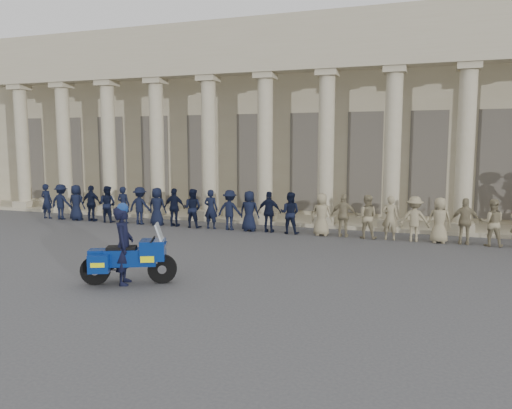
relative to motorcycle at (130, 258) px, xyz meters
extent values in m
plane|color=#424245|center=(1.45, 1.90, -0.64)|extent=(90.00, 90.00, 0.00)
cube|color=tan|center=(1.45, 16.90, 3.86)|extent=(40.00, 10.00, 9.00)
cube|color=tan|center=(1.45, 10.70, -0.57)|extent=(40.00, 2.60, 0.15)
cube|color=tan|center=(1.45, 9.90, 6.15)|extent=(35.80, 1.00, 1.00)
cube|color=tan|center=(1.45, 9.90, 7.25)|extent=(35.80, 1.00, 1.20)
cube|color=tan|center=(-12.85, 9.90, -0.34)|extent=(0.90, 0.90, 0.30)
cylinder|color=tan|center=(-12.85, 9.90, 2.61)|extent=(0.64, 0.64, 5.60)
cube|color=tan|center=(-12.85, 9.90, 5.53)|extent=(0.85, 0.85, 0.24)
cube|color=tan|center=(-10.25, 9.90, -0.34)|extent=(0.90, 0.90, 0.30)
cylinder|color=tan|center=(-10.25, 9.90, 2.61)|extent=(0.64, 0.64, 5.60)
cube|color=tan|center=(-10.25, 9.90, 5.53)|extent=(0.85, 0.85, 0.24)
cube|color=tan|center=(-7.65, 9.90, -0.34)|extent=(0.90, 0.90, 0.30)
cylinder|color=tan|center=(-7.65, 9.90, 2.61)|extent=(0.64, 0.64, 5.60)
cube|color=tan|center=(-7.65, 9.90, 5.53)|extent=(0.85, 0.85, 0.24)
cube|color=tan|center=(-5.05, 9.90, -0.34)|extent=(0.90, 0.90, 0.30)
cylinder|color=tan|center=(-5.05, 9.90, 2.61)|extent=(0.64, 0.64, 5.60)
cube|color=tan|center=(-5.05, 9.90, 5.53)|extent=(0.85, 0.85, 0.24)
cube|color=tan|center=(-2.45, 9.90, -0.34)|extent=(0.90, 0.90, 0.30)
cylinder|color=tan|center=(-2.45, 9.90, 2.61)|extent=(0.64, 0.64, 5.60)
cube|color=tan|center=(-2.45, 9.90, 5.53)|extent=(0.85, 0.85, 0.24)
cube|color=tan|center=(0.15, 9.90, -0.34)|extent=(0.90, 0.90, 0.30)
cylinder|color=tan|center=(0.15, 9.90, 2.61)|extent=(0.64, 0.64, 5.60)
cube|color=tan|center=(0.15, 9.90, 5.53)|extent=(0.85, 0.85, 0.24)
cube|color=tan|center=(2.75, 9.90, -0.34)|extent=(0.90, 0.90, 0.30)
cylinder|color=tan|center=(2.75, 9.90, 2.61)|extent=(0.64, 0.64, 5.60)
cube|color=tan|center=(2.75, 9.90, 5.53)|extent=(0.85, 0.85, 0.24)
cube|color=tan|center=(5.35, 9.90, -0.34)|extent=(0.90, 0.90, 0.30)
cylinder|color=tan|center=(5.35, 9.90, 2.61)|extent=(0.64, 0.64, 5.60)
cube|color=tan|center=(5.35, 9.90, 5.53)|extent=(0.85, 0.85, 0.24)
cube|color=tan|center=(7.95, 9.90, -0.34)|extent=(0.90, 0.90, 0.30)
cylinder|color=tan|center=(7.95, 9.90, 2.61)|extent=(0.64, 0.64, 5.60)
cube|color=tan|center=(7.95, 9.90, 5.53)|extent=(0.85, 0.85, 0.24)
cube|color=black|center=(-14.15, 11.92, 1.91)|extent=(1.30, 0.12, 4.20)
cube|color=black|center=(-11.55, 11.92, 1.91)|extent=(1.30, 0.12, 4.20)
cube|color=black|center=(-8.95, 11.92, 1.91)|extent=(1.30, 0.12, 4.20)
cube|color=black|center=(-6.35, 11.92, 1.91)|extent=(1.30, 0.12, 4.20)
cube|color=black|center=(-3.75, 11.92, 1.91)|extent=(1.30, 0.12, 4.20)
cube|color=black|center=(-1.15, 11.92, 1.91)|extent=(1.30, 0.12, 4.20)
cube|color=black|center=(1.45, 11.92, 1.91)|extent=(1.30, 0.12, 4.20)
cube|color=black|center=(4.05, 11.92, 1.91)|extent=(1.30, 0.12, 4.20)
cube|color=black|center=(6.65, 11.92, 1.91)|extent=(1.30, 0.12, 4.20)
cube|color=black|center=(9.25, 11.92, 1.91)|extent=(1.30, 0.12, 4.20)
imported|color=black|center=(-9.63, 7.86, 0.15)|extent=(0.58, 0.38, 1.58)
imported|color=black|center=(-8.81, 7.86, 0.15)|extent=(1.02, 0.59, 1.58)
imported|color=black|center=(-7.99, 7.86, 0.15)|extent=(0.77, 0.50, 1.58)
imported|color=black|center=(-7.17, 7.86, 0.15)|extent=(0.92, 0.39, 1.58)
imported|color=black|center=(-6.35, 7.86, 0.15)|extent=(0.77, 0.60, 1.58)
imported|color=black|center=(-5.54, 7.86, 0.15)|extent=(0.58, 0.38, 1.58)
imported|color=black|center=(-4.72, 7.86, 0.15)|extent=(1.02, 0.59, 1.58)
imported|color=black|center=(-3.90, 7.86, 0.15)|extent=(0.77, 0.50, 1.58)
imported|color=black|center=(-3.08, 7.86, 0.15)|extent=(0.92, 0.39, 1.58)
imported|color=black|center=(-2.26, 7.86, 0.15)|extent=(0.77, 0.60, 1.58)
imported|color=black|center=(-1.45, 7.86, 0.15)|extent=(0.58, 0.38, 1.58)
imported|color=black|center=(-0.63, 7.86, 0.15)|extent=(1.02, 0.59, 1.58)
imported|color=black|center=(0.19, 7.86, 0.15)|extent=(0.77, 0.50, 1.58)
imported|color=black|center=(1.01, 7.86, 0.15)|extent=(0.92, 0.39, 1.58)
imported|color=black|center=(1.83, 7.86, 0.15)|extent=(0.77, 0.60, 1.58)
imported|color=gray|center=(3.05, 7.86, 0.15)|extent=(0.77, 0.50, 1.58)
imported|color=gray|center=(3.86, 7.86, 0.15)|extent=(0.92, 0.39, 1.58)
imported|color=gray|center=(4.68, 7.86, 0.15)|extent=(0.77, 0.60, 1.58)
imported|color=gray|center=(5.50, 7.86, 0.15)|extent=(0.58, 0.38, 1.58)
imported|color=gray|center=(6.32, 7.86, 0.15)|extent=(1.02, 0.59, 1.58)
imported|color=gray|center=(7.14, 7.86, 0.15)|extent=(0.77, 0.50, 1.58)
imported|color=gray|center=(7.96, 7.86, 0.15)|extent=(0.92, 0.39, 1.58)
imported|color=gray|center=(8.77, 7.86, 0.15)|extent=(0.77, 0.60, 1.58)
cylinder|color=black|center=(0.71, 0.32, -0.29)|extent=(0.70, 0.43, 0.71)
cylinder|color=black|center=(-0.75, -0.34, -0.29)|extent=(0.70, 0.43, 0.71)
cube|color=navy|center=(0.03, 0.01, 0.02)|extent=(1.30, 0.92, 0.41)
cube|color=navy|center=(0.52, 0.23, 0.19)|extent=(0.77, 0.75, 0.48)
cube|color=silver|center=(0.52, 0.23, -0.05)|extent=(0.35, 0.39, 0.13)
cube|color=#B2BFCC|center=(0.68, 0.31, 0.56)|extent=(0.41, 0.54, 0.57)
cube|color=black|center=(-0.16, -0.08, 0.23)|extent=(0.78, 0.62, 0.11)
cube|color=navy|center=(-0.70, -0.32, 0.11)|extent=(0.49, 0.49, 0.24)
cube|color=navy|center=(-0.46, -0.59, -0.05)|extent=(0.54, 0.41, 0.43)
cube|color=#EEF80D|center=(-0.46, -0.59, -0.05)|extent=(0.40, 0.37, 0.11)
cube|color=navy|center=(-0.74, 0.04, -0.05)|extent=(0.54, 0.41, 0.43)
cube|color=#EEF80D|center=(-0.74, 0.04, -0.05)|extent=(0.40, 0.37, 0.11)
cylinder|color=silver|center=(-0.56, 0.02, -0.32)|extent=(0.63, 0.36, 0.11)
cylinder|color=black|center=(0.52, 0.23, 0.45)|extent=(0.34, 0.70, 0.04)
imported|color=black|center=(-0.12, -0.06, 0.31)|extent=(0.70, 0.82, 1.91)
sphere|color=navy|center=(-0.12, -0.06, 1.21)|extent=(0.28, 0.28, 0.28)
camera|label=1|loc=(6.86, -10.13, 2.77)|focal=35.00mm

